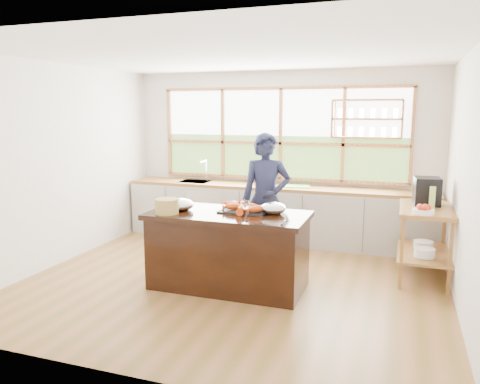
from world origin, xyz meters
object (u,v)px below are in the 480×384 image
at_px(island, 228,250).
at_px(wicker_basket, 167,206).
at_px(cook, 266,200).
at_px(espresso_machine, 427,191).

height_order(island, wicker_basket, wicker_basket).
xyz_separation_m(island, cook, (0.19, 0.94, 0.44)).
xyz_separation_m(cook, espresso_machine, (2.00, 0.33, 0.18)).
bearing_deg(wicker_basket, cook, 55.04).
relative_size(cook, wicker_basket, 6.67).
bearing_deg(wicker_basket, island, 21.80).
bearing_deg(espresso_machine, island, -155.73).
bearing_deg(island, cook, 78.77).
bearing_deg(espresso_machine, cook, -176.55).
relative_size(island, wicker_basket, 6.90).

